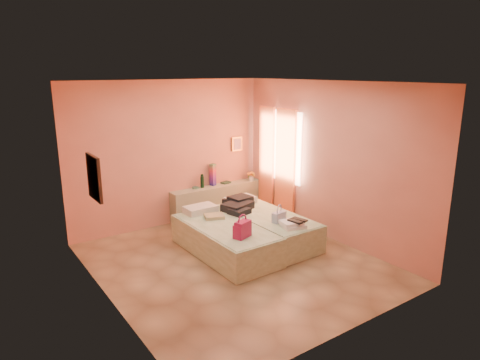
% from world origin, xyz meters
% --- Properties ---
extents(ground, '(4.50, 4.50, 0.00)m').
position_xyz_m(ground, '(0.00, 0.00, 0.00)').
color(ground, tan).
rests_on(ground, ground).
extents(room_walls, '(4.02, 4.51, 2.81)m').
position_xyz_m(room_walls, '(0.21, 0.57, 1.79)').
color(room_walls, tan).
rests_on(room_walls, ground).
extents(headboard_ledge, '(2.05, 0.30, 0.65)m').
position_xyz_m(headboard_ledge, '(0.98, 2.10, 0.33)').
color(headboard_ledge, gray).
rests_on(headboard_ledge, ground).
extents(bed_left, '(0.91, 2.01, 0.50)m').
position_xyz_m(bed_left, '(0.06, 0.40, 0.25)').
color(bed_left, beige).
rests_on(bed_left, ground).
extents(bed_right, '(0.91, 2.01, 0.50)m').
position_xyz_m(bed_right, '(0.96, 0.44, 0.25)').
color(bed_right, beige).
rests_on(bed_right, ground).
extents(water_bottle, '(0.10, 0.10, 0.27)m').
position_xyz_m(water_bottle, '(0.65, 2.15, 0.78)').
color(water_bottle, '#153922').
rests_on(water_bottle, headboard_ledge).
extents(rainbow_box, '(0.13, 0.13, 0.45)m').
position_xyz_m(rainbow_box, '(0.92, 2.17, 0.88)').
color(rainbow_box, '#951246').
rests_on(rainbow_box, headboard_ledge).
extents(small_dish, '(0.15, 0.15, 0.03)m').
position_xyz_m(small_dish, '(0.50, 2.16, 0.67)').
color(small_dish, '#437C63').
rests_on(small_dish, headboard_ledge).
extents(green_book, '(0.22, 0.18, 0.03)m').
position_xyz_m(green_book, '(1.22, 2.16, 0.67)').
color(green_book, '#23412F').
rests_on(green_book, headboard_ledge).
extents(flower_vase, '(0.20, 0.20, 0.24)m').
position_xyz_m(flower_vase, '(1.81, 2.04, 0.77)').
color(flower_vase, white).
rests_on(flower_vase, headboard_ledge).
extents(magenta_handbag, '(0.32, 0.24, 0.26)m').
position_xyz_m(magenta_handbag, '(0.00, -0.18, 0.63)').
color(magenta_handbag, '#951246').
rests_on(magenta_handbag, bed_left).
extents(khaki_garment, '(0.40, 0.36, 0.06)m').
position_xyz_m(khaki_garment, '(0.11, 0.81, 0.53)').
color(khaki_garment, tan).
rests_on(khaki_garment, bed_left).
extents(clothes_pile, '(0.72, 0.72, 0.17)m').
position_xyz_m(clothes_pile, '(0.73, 0.94, 0.59)').
color(clothes_pile, black).
rests_on(clothes_pile, bed_right).
extents(blue_handbag, '(0.28, 0.17, 0.17)m').
position_xyz_m(blue_handbag, '(0.90, 0.03, 0.59)').
color(blue_handbag, '#3D5894').
rests_on(blue_handbag, bed_right).
extents(towel_stack, '(0.41, 0.38, 0.10)m').
position_xyz_m(towel_stack, '(0.93, -0.30, 0.55)').
color(towel_stack, white).
rests_on(towel_stack, bed_right).
extents(sandal_pair, '(0.23, 0.28, 0.03)m').
position_xyz_m(sandal_pair, '(0.98, -0.35, 0.61)').
color(sandal_pair, black).
rests_on(sandal_pair, towel_stack).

